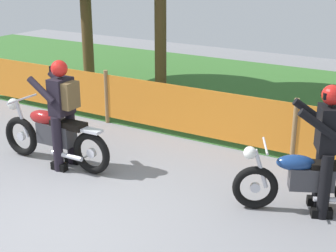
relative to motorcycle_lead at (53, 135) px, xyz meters
name	(u,v)px	position (x,y,z in m)	size (l,w,h in m)	color
ground	(54,227)	(1.33, -1.44, -0.49)	(24.00, 24.00, 0.02)	gray
grass_verge	(260,95)	(1.33, 5.43, -0.48)	(24.00, 6.79, 0.01)	#386B2D
barrier_fence	(191,111)	(1.33, 2.03, 0.06)	(11.24, 0.08, 1.05)	olive
motorcycle_lead	(53,135)	(0.00, 0.00, 0.00)	(2.11, 0.62, 1.00)	black
motorcycle_trailing	(306,180)	(3.83, 0.54, -0.05)	(1.75, 0.95, 0.90)	black
rider_lead	(63,109)	(0.23, 0.01, 0.47)	(0.68, 0.55, 1.69)	black
rider_trailing	(327,143)	(4.01, 0.63, 0.47)	(0.78, 0.70, 1.69)	black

